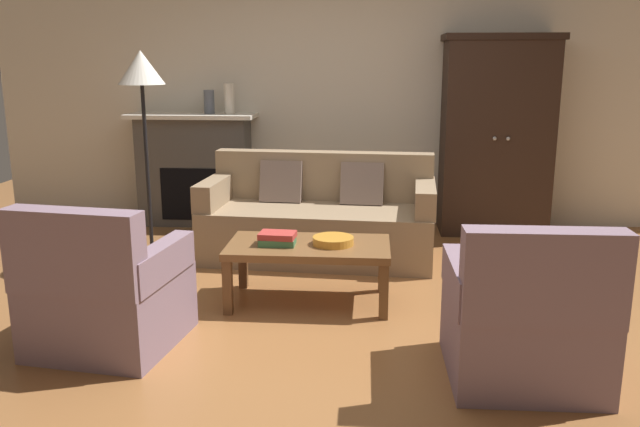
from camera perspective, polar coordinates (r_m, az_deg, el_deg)
ground_plane at (r=4.41m, az=1.26°, el=-8.56°), size 9.60×9.60×0.00m
back_wall at (r=6.64m, az=2.64°, el=11.21°), size 7.20×0.10×2.80m
fireplace at (r=6.71m, az=-10.88°, el=3.87°), size 1.26×0.48×1.12m
armoire at (r=6.45m, az=15.10°, el=6.60°), size 1.06×0.57×1.87m
couch at (r=5.53m, az=-0.09°, el=-0.56°), size 1.97×0.97×0.86m
coffee_table at (r=4.46m, az=-0.99°, el=-3.33°), size 1.10×0.60×0.42m
fruit_bowl at (r=4.42m, az=1.15°, el=-2.38°), size 0.28×0.28×0.05m
book_stack at (r=4.42m, az=-3.73°, el=-2.19°), size 0.25×0.19×0.09m
mantel_vase_slate at (r=6.58m, az=-9.65°, el=9.58°), size 0.10×0.10×0.23m
mantel_vase_cream at (r=6.53m, az=-7.93°, el=9.89°), size 0.10×0.10×0.29m
armchair_near_left at (r=3.99m, az=-18.27°, el=-6.82°), size 0.87×0.87×0.88m
armchair_near_right at (r=3.58m, az=17.48°, el=-9.09°), size 0.79×0.78×0.88m
floor_lamp at (r=5.34m, az=-15.29°, el=11.13°), size 0.36×0.36×1.71m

